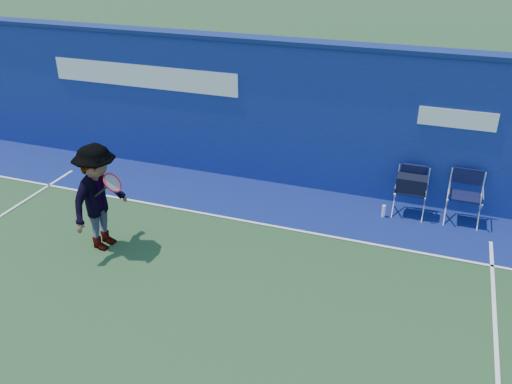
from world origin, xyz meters
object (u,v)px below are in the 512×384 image
(directors_chair_left, at_px, (410,196))
(water_bottle, at_px, (384,211))
(directors_chair_right, at_px, (463,207))
(tennis_player, at_px, (99,197))

(directors_chair_left, xyz_separation_m, water_bottle, (-0.44, -0.28, -0.28))
(directors_chair_right, xyz_separation_m, tennis_player, (-5.92, -3.04, 0.65))
(directors_chair_left, relative_size, tennis_player, 0.50)
(directors_chair_right, bearing_deg, tennis_player, -152.81)
(water_bottle, height_order, tennis_player, tennis_player)
(directors_chair_left, height_order, tennis_player, tennis_player)
(water_bottle, bearing_deg, directors_chair_left, 31.93)
(directors_chair_left, distance_m, tennis_player, 5.80)
(directors_chair_left, height_order, water_bottle, directors_chair_left)
(directors_chair_left, xyz_separation_m, directors_chair_right, (0.98, 0.05, -0.09))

